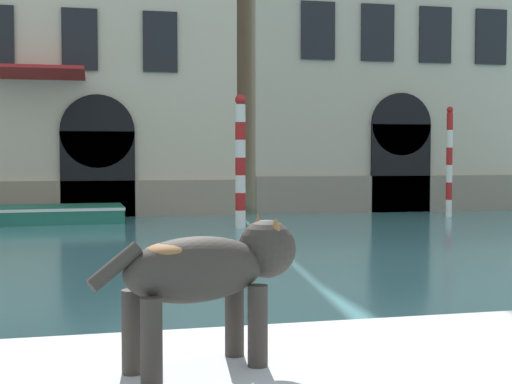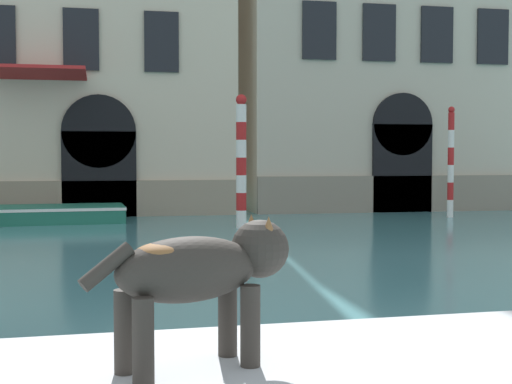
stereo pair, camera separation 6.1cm
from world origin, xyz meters
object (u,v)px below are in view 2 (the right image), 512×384
(dog_on_deck, at_px, (203,271))
(mooring_pole_1, at_px, (451,162))
(mooring_pole_0, at_px, (241,161))
(boat_moored_near_palazzo, at_px, (14,214))

(dog_on_deck, distance_m, mooring_pole_1, 18.87)
(dog_on_deck, distance_m, mooring_pole_0, 14.55)
(boat_moored_near_palazzo, xyz_separation_m, mooring_pole_1, (12.91, -0.58, 1.46))
(dog_on_deck, relative_size, mooring_pole_0, 0.36)
(dog_on_deck, bearing_deg, boat_moored_near_palazzo, 79.93)
(dog_on_deck, relative_size, mooring_pole_1, 0.37)
(dog_on_deck, bearing_deg, mooring_pole_0, 57.92)
(dog_on_deck, bearing_deg, mooring_pole_1, 38.15)
(mooring_pole_0, bearing_deg, mooring_pole_1, 15.51)
(dog_on_deck, height_order, boat_moored_near_palazzo, dog_on_deck)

